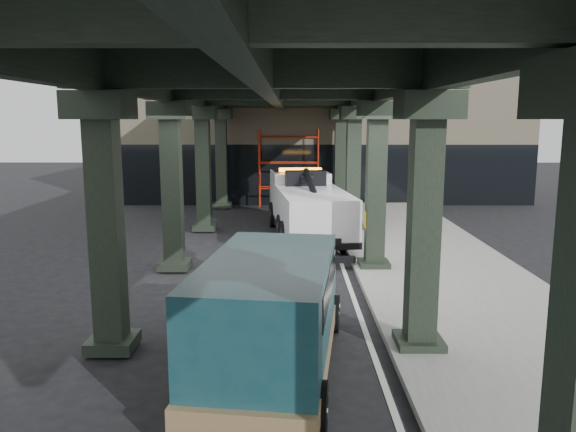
{
  "coord_description": "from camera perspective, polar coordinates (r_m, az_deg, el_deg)",
  "views": [
    {
      "loc": [
        0.08,
        -14.4,
        4.5
      ],
      "look_at": [
        0.02,
        1.81,
        1.7
      ],
      "focal_mm": 35.0,
      "sensor_mm": 36.0,
      "label": 1
    }
  ],
  "objects": [
    {
      "name": "tow_truck",
      "position": [
        21.5,
        1.91,
        1.24
      ],
      "size": [
        3.2,
        8.34,
        2.67
      ],
      "rotation": [
        0.0,
        0.0,
        0.12
      ],
      "color": "black",
      "rests_on": "ground"
    },
    {
      "name": "viaduct",
      "position": [
        16.44,
        -1.49,
        13.15
      ],
      "size": [
        7.4,
        32.0,
        6.4
      ],
      "color": "black",
      "rests_on": "ground"
    },
    {
      "name": "towed_van",
      "position": [
        9.91,
        -1.67,
        -9.71
      ],
      "size": [
        2.77,
        5.69,
        2.22
      ],
      "rotation": [
        0.0,
        0.0,
        -0.13
      ],
      "color": "#123A43",
      "rests_on": "ground"
    },
    {
      "name": "lane_stripe",
      "position": [
        17.08,
        5.68,
        -5.5
      ],
      "size": [
        0.12,
        38.0,
        0.01
      ],
      "primitive_type": "cube",
      "color": "silver",
      "rests_on": "ground"
    },
    {
      "name": "sidewalk",
      "position": [
        17.55,
        14.86,
        -5.14
      ],
      "size": [
        5.0,
        40.0,
        0.15
      ],
      "primitive_type": "cube",
      "color": "gray",
      "rests_on": "ground"
    },
    {
      "name": "building",
      "position": [
        34.46,
        3.46,
        8.95
      ],
      "size": [
        22.0,
        10.0,
        8.0
      ],
      "primitive_type": "cube",
      "color": "#C6B793",
      "rests_on": "ground"
    },
    {
      "name": "scaffolding",
      "position": [
        29.14,
        0.07,
        5.09
      ],
      "size": [
        3.08,
        0.88,
        4.0
      ],
      "color": "#AE240D",
      "rests_on": "ground"
    },
    {
      "name": "ground",
      "position": [
        15.09,
        -0.09,
        -7.55
      ],
      "size": [
        90.0,
        90.0,
        0.0
      ],
      "primitive_type": "plane",
      "color": "black",
      "rests_on": "ground"
    }
  ]
}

